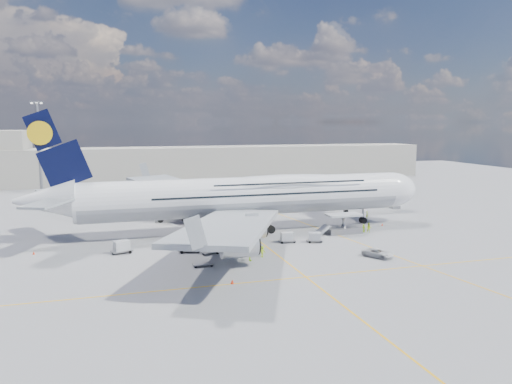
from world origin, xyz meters
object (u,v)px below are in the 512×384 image
object	(u,v)px
dolly_back	(122,246)
catering_truck_outer	(146,201)
crew_nose	(367,215)
cone_wing_left_outer	(171,210)
cargo_loader	(343,227)
crew_loader	(369,228)
light_mast	(40,155)
cone_tail	(34,253)
catering_truck_inner	(172,211)
jet_bridge	(359,183)
dolly_nose_far	(287,237)
dolly_nose_near	(314,237)
dolly_row_c	(189,250)
airliner	(247,195)
crew_van	(363,228)
service_van	(378,253)
cone_wing_right_inner	(242,241)
cone_wing_left_inner	(176,218)
cone_wing_right_outer	(232,282)
cone_nose	(382,224)
dolly_row_a	(210,252)
baggage_tug	(252,241)
crew_tug	(262,252)
crew_wing	(250,255)
dolly_row_b	(203,264)

from	to	relation	value
dolly_back	catering_truck_outer	distance (m)	42.72
crew_nose	cone_wing_left_outer	xyz separation A→B (m)	(-39.80, 20.33, -0.48)
cargo_loader	crew_loader	bearing A→B (deg)	-13.56
light_mast	cone_tail	xyz separation A→B (m)	(3.24, -41.91, -12.96)
catering_truck_inner	cone_wing_left_outer	distance (m)	11.77
jet_bridge	dolly_nose_far	size ratio (longest dim) A/B	6.10
dolly_nose_near	cone_wing_left_outer	distance (m)	42.27
dolly_back	catering_truck_outer	world-z (taller)	catering_truck_outer
dolly_row_c	cone_wing_left_outer	distance (m)	37.56
catering_truck_outer	airliner	bearing A→B (deg)	-26.53
crew_van	service_van	bearing A→B (deg)	114.99
airliner	crew_nose	world-z (taller)	airliner
crew_van	cone_wing_left_outer	bearing A→B (deg)	1.29
crew_nose	cone_wing_right_inner	world-z (taller)	crew_nose
crew_nose	cone_wing_left_inner	xyz separation A→B (m)	(-39.91, 11.32, -0.54)
crew_loader	service_van	bearing A→B (deg)	-87.12
cargo_loader	cone_wing_left_outer	xyz separation A→B (m)	(-28.07, 32.09, -0.94)
cone_wing_right_inner	cone_wing_left_inner	bearing A→B (deg)	108.07
dolly_nose_near	cone_wing_right_outer	xyz separation A→B (m)	(-19.16, -17.81, -0.65)
dolly_nose_near	service_van	xyz separation A→B (m)	(5.49, -11.87, -0.26)
dolly_nose_near	cargo_loader	bearing A→B (deg)	49.72
crew_nose	cone_nose	xyz separation A→B (m)	(-0.91, -7.80, -0.55)
light_mast	catering_truck_outer	bearing A→B (deg)	-7.22
dolly_row_a	light_mast	bearing A→B (deg)	100.45
dolly_nose_near	catering_truck_inner	world-z (taller)	catering_truck_inner
baggage_tug	cone_wing_left_inner	world-z (taller)	baggage_tug
catering_truck_outer	cone_wing_right_inner	distance (m)	42.96
cargo_loader	dolly_row_a	size ratio (longest dim) A/B	2.74
jet_bridge	crew_tug	world-z (taller)	jet_bridge
catering_truck_inner	crew_van	size ratio (longest dim) A/B	5.09
cargo_loader	cone_wing_left_inner	bearing A→B (deg)	140.67
dolly_row_c	dolly_back	bearing A→B (deg)	-174.19
airliner	crew_wing	size ratio (longest dim) A/B	40.29
dolly_row_a	dolly_row_b	distance (m)	6.82
dolly_row_c	dolly_back	world-z (taller)	dolly_back
dolly_row_a	cone_tail	size ratio (longest dim) A/B	6.12
catering_truck_inner	cone_tail	distance (m)	31.82
light_mast	dolly_row_b	xyz separation A→B (m)	(27.64, -55.95, -12.87)
crew_tug	dolly_row_c	bearing A→B (deg)	127.97
crew_nose	cone_wing_right_outer	size ratio (longest dim) A/B	2.72
crew_loader	dolly_row_a	bearing A→B (deg)	-141.07
dolly_row_c	cone_nose	xyz separation A→B (m)	(40.64, 9.40, -0.14)
dolly_row_b	cone_wing_left_inner	distance (m)	36.94
baggage_tug	crew_tug	xyz separation A→B (m)	(-0.62, -7.94, 0.23)
catering_truck_inner	dolly_nose_far	bearing A→B (deg)	-45.43
dolly_row_b	dolly_row_c	size ratio (longest dim) A/B	0.80
dolly_row_a	dolly_row_c	distance (m)	3.61
airliner	dolly_nose_near	distance (m)	16.07
cone_wing_right_inner	airliner	bearing A→B (deg)	68.27
dolly_row_b	crew_van	bearing A→B (deg)	22.10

